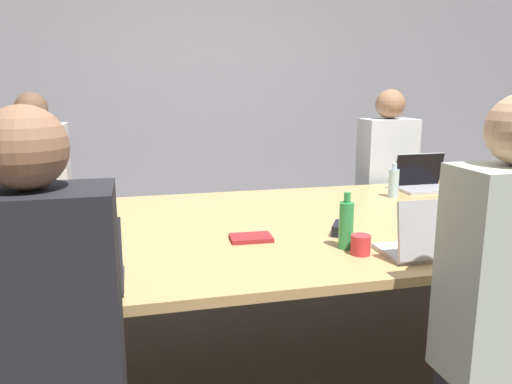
{
  "coord_description": "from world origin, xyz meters",
  "views": [
    {
      "loc": [
        -0.71,
        -2.38,
        1.43
      ],
      "look_at": [
        -0.11,
        0.1,
        0.88
      ],
      "focal_mm": 35.0,
      "sensor_mm": 36.0,
      "label": 1
    }
  ],
  "objects_px": {
    "person_far_left": "(40,200)",
    "bottle_near_midright": "(346,224)",
    "person_near_left": "(47,375)",
    "laptop_near_left": "(77,272)",
    "bottle_far_right": "(394,183)",
    "stapler": "(338,228)",
    "laptop_far_right": "(421,179)",
    "person_far_right": "(386,185)",
    "cup_near_midright": "(361,245)",
    "laptop_near_midright": "(425,240)",
    "person_near_midright": "(503,308)",
    "laptop_far_left": "(27,198)"
  },
  "relations": [
    {
      "from": "person_far_right",
      "to": "cup_near_midright",
      "type": "bearing_deg",
      "value": -121.38
    },
    {
      "from": "person_far_left",
      "to": "laptop_far_right",
      "type": "height_order",
      "value": "person_far_left"
    },
    {
      "from": "laptop_far_right",
      "to": "bottle_near_midright",
      "type": "bearing_deg",
      "value": -134.25
    },
    {
      "from": "person_far_right",
      "to": "stapler",
      "type": "relative_size",
      "value": 9.19
    },
    {
      "from": "person_far_right",
      "to": "cup_near_midright",
      "type": "relative_size",
      "value": 16.58
    },
    {
      "from": "bottle_far_right",
      "to": "laptop_near_midright",
      "type": "height_order",
      "value": "laptop_near_midright"
    },
    {
      "from": "laptop_far_left",
      "to": "person_far_left",
      "type": "bearing_deg",
      "value": 93.32
    },
    {
      "from": "person_far_left",
      "to": "cup_near_midright",
      "type": "xyz_separation_m",
      "value": [
        1.54,
        -1.65,
        0.1
      ]
    },
    {
      "from": "laptop_near_midright",
      "to": "laptop_near_left",
      "type": "bearing_deg",
      "value": 1.74
    },
    {
      "from": "person_near_midright",
      "to": "cup_near_midright",
      "type": "distance_m",
      "value": 0.59
    },
    {
      "from": "bottle_far_right",
      "to": "bottle_near_midright",
      "type": "distance_m",
      "value": 1.12
    },
    {
      "from": "laptop_far_right",
      "to": "bottle_far_right",
      "type": "bearing_deg",
      "value": -150.84
    },
    {
      "from": "laptop_near_left",
      "to": "person_near_left",
      "type": "distance_m",
      "value": 0.43
    },
    {
      "from": "person_near_left",
      "to": "bottle_far_right",
      "type": "relative_size",
      "value": 6.37
    },
    {
      "from": "laptop_near_left",
      "to": "stapler",
      "type": "relative_size",
      "value": 2.03
    },
    {
      "from": "person_far_left",
      "to": "person_near_midright",
      "type": "height_order",
      "value": "person_near_midright"
    },
    {
      "from": "person_far_right",
      "to": "stapler",
      "type": "xyz_separation_m",
      "value": [
        -0.92,
        -1.25,
        0.07
      ]
    },
    {
      "from": "cup_near_midright",
      "to": "person_far_left",
      "type": "bearing_deg",
      "value": 132.91
    },
    {
      "from": "person_near_left",
      "to": "laptop_far_right",
      "type": "xyz_separation_m",
      "value": [
        2.14,
        1.67,
        0.13
      ]
    },
    {
      "from": "person_near_left",
      "to": "bottle_near_midright",
      "type": "bearing_deg",
      "value": -150.67
    },
    {
      "from": "person_near_left",
      "to": "laptop_far_right",
      "type": "relative_size",
      "value": 3.94
    },
    {
      "from": "laptop_near_left",
      "to": "cup_near_midright",
      "type": "xyz_separation_m",
      "value": [
        1.12,
        0.14,
        -0.04
      ]
    },
    {
      "from": "laptop_near_midright",
      "to": "bottle_far_right",
      "type": "bearing_deg",
      "value": -112.51
    },
    {
      "from": "bottle_far_right",
      "to": "person_near_left",
      "type": "bearing_deg",
      "value": -140.74
    },
    {
      "from": "cup_near_midright",
      "to": "person_near_midright",
      "type": "bearing_deg",
      "value": -61.64
    },
    {
      "from": "laptop_far_left",
      "to": "person_near_midright",
      "type": "relative_size",
      "value": 0.22
    },
    {
      "from": "person_near_left",
      "to": "laptop_near_midright",
      "type": "distance_m",
      "value": 1.48
    },
    {
      "from": "laptop_far_right",
      "to": "laptop_near_midright",
      "type": "bearing_deg",
      "value": -121.18
    },
    {
      "from": "laptop_near_left",
      "to": "stapler",
      "type": "distance_m",
      "value": 1.23
    },
    {
      "from": "person_near_left",
      "to": "person_far_right",
      "type": "distance_m",
      "value": 2.98
    },
    {
      "from": "person_far_left",
      "to": "bottle_near_midright",
      "type": "xyz_separation_m",
      "value": [
        1.51,
        -1.56,
        0.17
      ]
    },
    {
      "from": "laptop_far_left",
      "to": "laptop_far_right",
      "type": "xyz_separation_m",
      "value": [
        2.49,
        -0.0,
        -0.01
      ]
    },
    {
      "from": "person_far_left",
      "to": "laptop_near_midright",
      "type": "bearing_deg",
      "value": -44.6
    },
    {
      "from": "person_far_left",
      "to": "laptop_far_right",
      "type": "distance_m",
      "value": 2.57
    },
    {
      "from": "laptop_far_right",
      "to": "stapler",
      "type": "height_order",
      "value": "laptop_far_right"
    },
    {
      "from": "laptop_far_left",
      "to": "laptop_near_left",
      "type": "height_order",
      "value": "laptop_near_left"
    },
    {
      "from": "person_far_left",
      "to": "stapler",
      "type": "xyz_separation_m",
      "value": [
        1.56,
        -1.35,
        0.08
      ]
    },
    {
      "from": "person_far_left",
      "to": "stapler",
      "type": "distance_m",
      "value": 2.07
    },
    {
      "from": "laptop_far_left",
      "to": "laptop_near_left",
      "type": "distance_m",
      "value": 1.32
    },
    {
      "from": "person_far_right",
      "to": "bottle_near_midright",
      "type": "relative_size",
      "value": 5.56
    },
    {
      "from": "person_far_left",
      "to": "bottle_near_midright",
      "type": "height_order",
      "value": "person_far_left"
    },
    {
      "from": "person_near_left",
      "to": "laptop_far_right",
      "type": "distance_m",
      "value": 2.72
    },
    {
      "from": "person_far_right",
      "to": "laptop_near_midright",
      "type": "height_order",
      "value": "person_far_right"
    },
    {
      "from": "bottle_near_midright",
      "to": "stapler",
      "type": "bearing_deg",
      "value": 75.34
    },
    {
      "from": "person_far_left",
      "to": "bottle_near_midright",
      "type": "distance_m",
      "value": 2.18
    },
    {
      "from": "person_near_left",
      "to": "cup_near_midright",
      "type": "bearing_deg",
      "value": -154.79
    },
    {
      "from": "laptop_far_left",
      "to": "laptop_near_midright",
      "type": "bearing_deg",
      "value": -35.03
    },
    {
      "from": "person_far_left",
      "to": "bottle_far_right",
      "type": "bearing_deg",
      "value": -17.53
    },
    {
      "from": "laptop_near_left",
      "to": "bottle_near_midright",
      "type": "xyz_separation_m",
      "value": [
        1.09,
        0.23,
        0.03
      ]
    },
    {
      "from": "person_near_left",
      "to": "person_far_left",
      "type": "bearing_deg",
      "value": -80.3
    }
  ]
}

